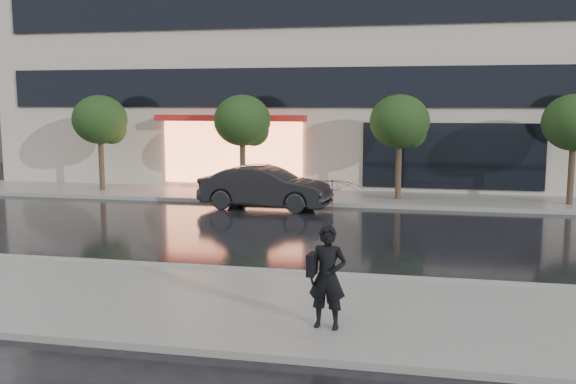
# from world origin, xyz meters

# --- Properties ---
(ground) EXTENTS (120.00, 120.00, 0.00)m
(ground) POSITION_xyz_m (0.00, 0.00, 0.00)
(ground) COLOR black
(ground) RESTS_ON ground
(sidewalk_near) EXTENTS (60.00, 4.50, 0.12)m
(sidewalk_near) POSITION_xyz_m (0.00, -3.25, 0.06)
(sidewalk_near) COLOR slate
(sidewalk_near) RESTS_ON ground
(sidewalk_far) EXTENTS (60.00, 3.50, 0.12)m
(sidewalk_far) POSITION_xyz_m (0.00, 10.25, 0.06)
(sidewalk_far) COLOR slate
(sidewalk_far) RESTS_ON ground
(curb_near) EXTENTS (60.00, 0.25, 0.14)m
(curb_near) POSITION_xyz_m (0.00, -1.00, 0.07)
(curb_near) COLOR gray
(curb_near) RESTS_ON ground
(curb_far) EXTENTS (60.00, 0.25, 0.14)m
(curb_far) POSITION_xyz_m (0.00, 8.50, 0.07)
(curb_far) COLOR gray
(curb_far) RESTS_ON ground
(tree_far_west) EXTENTS (2.20, 2.20, 3.99)m
(tree_far_west) POSITION_xyz_m (-8.94, 10.03, 2.92)
(tree_far_west) COLOR #33261C
(tree_far_west) RESTS_ON ground
(tree_mid_west) EXTENTS (2.20, 2.20, 3.99)m
(tree_mid_west) POSITION_xyz_m (-2.94, 10.03, 2.92)
(tree_mid_west) COLOR #33261C
(tree_mid_west) RESTS_ON ground
(tree_mid_east) EXTENTS (2.20, 2.20, 3.99)m
(tree_mid_east) POSITION_xyz_m (3.06, 10.03, 2.92)
(tree_mid_east) COLOR #33261C
(tree_mid_east) RESTS_ON ground
(tree_far_east) EXTENTS (2.20, 2.20, 3.99)m
(tree_far_east) POSITION_xyz_m (9.06, 10.03, 2.92)
(tree_far_east) COLOR #33261C
(tree_far_east) RESTS_ON ground
(parked_car) EXTENTS (4.67, 1.95, 1.50)m
(parked_car) POSITION_xyz_m (-1.49, 7.56, 0.75)
(parked_car) COLOR black
(parked_car) RESTS_ON ground
(pedestrian_with_umbrella) EXTENTS (1.12, 1.14, 2.42)m
(pedestrian_with_umbrella) POSITION_xyz_m (2.48, -4.22, 1.74)
(pedestrian_with_umbrella) COLOR black
(pedestrian_with_umbrella) RESTS_ON sidewalk_near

